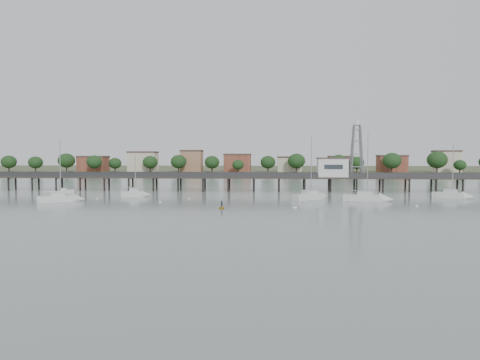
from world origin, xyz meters
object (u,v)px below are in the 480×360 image
Objects in this scene: sailboat_b at (138,194)px; sailboat_a at (66,199)px; yellow_dinghy at (222,209)px; sailboat_d at (373,198)px; lattice_tower at (357,151)px; white_tender at (67,191)px; pier at (241,177)px; sailboat_e at (456,196)px; sailboat_c at (315,196)px.

sailboat_a reaches higher than sailboat_b.
sailboat_a is 36.34m from yellow_dinghy.
sailboat_d reaches higher than yellow_dinghy.
lattice_tower reaches higher than white_tender.
lattice_tower is 55.21m from yellow_dinghy.
pier is 54.40m from sailboat_e.
yellow_dinghy is (34.68, -10.84, -0.64)m from sailboat_a.
sailboat_c is at bearing -11.82° from sailboat_a.
yellow_dinghy is at bearing -39.10° from sailboat_a.
pier is at bearing 5.93° from white_tender.
sailboat_b is at bearing 25.46° from sailboat_a.
lattice_tower is at bearing 165.62° from sailboat_e.
pier is at bearing 87.82° from sailboat_c.
sailboat_c is at bearing -120.07° from lattice_tower.
yellow_dinghy is at bearing -43.58° from white_tender.
lattice_tower is at bearing 16.86° from sailboat_b.
sailboat_d is at bearing 14.61° from yellow_dinghy.
lattice_tower is 1.00× the size of sailboat_d.
sailboat_d is (-1.26, -27.01, -10.47)m from lattice_tower.
pier is 30.86m from sailboat_b.
sailboat_d is (-20.53, -7.73, -0.01)m from sailboat_e.
sailboat_c is at bearing -18.34° from white_tender.
pier is 14.30× the size of sailboat_b.
sailboat_c is 12.74m from sailboat_d.
yellow_dinghy is (-0.85, -43.34, -3.79)m from pier.
lattice_tower is 6.68× the size of yellow_dinghy.
sailboat_a is 0.92× the size of sailboat_d.
yellow_dinghy is at bearing -124.39° from sailboat_e.
pier is at bearing -170.17° from sailboat_e.
pier is at bearing 153.74° from sailboat_d.
sailboat_a is (-35.53, -32.51, -3.16)m from pier.
sailboat_e is 21.94m from sailboat_d.
sailboat_b is 41.87m from sailboat_c.
sailboat_d is 3.98× the size of white_tender.
lattice_tower reaches higher than sailboat_b.
sailboat_b is 17.56m from sailboat_a.
yellow_dinghy is (22.76, -23.72, -0.66)m from sailboat_b.
white_tender is (-75.44, 16.75, -0.18)m from sailboat_d.
lattice_tower is at bearing 102.84° from sailboat_d.
sailboat_a is (-11.93, -12.88, -0.02)m from sailboat_b.
lattice_tower reaches higher than sailboat_c.
sailboat_c is at bearing -7.53° from sailboat_b.
sailboat_e is at bearing -45.00° from lattice_tower.
sailboat_b is 23.54m from white_tender.
lattice_tower is 29.19m from sailboat_e.
white_tender is (-45.20, -10.25, -3.34)m from pier.
sailboat_b is at bearing -30.31° from white_tender.
pier is 38.37× the size of white_tender.
sailboat_e is (50.77, -19.27, -3.15)m from pier.
white_tender is (-63.31, 12.87, -0.18)m from sailboat_c.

